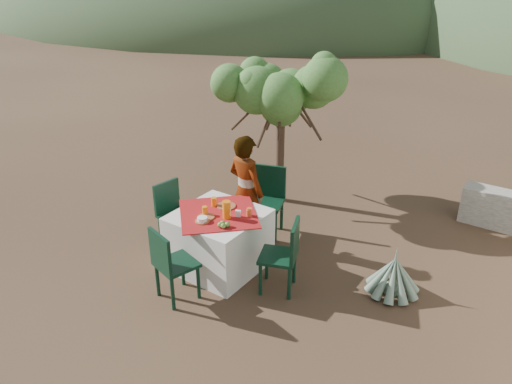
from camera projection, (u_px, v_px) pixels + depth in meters
ground at (201, 271)px, 6.33m from camera, size 160.00×160.00×0.00m
table at (219, 240)px, 6.29m from camera, size 1.30×1.30×0.76m
chair_far at (268, 197)px, 7.05m from camera, size 0.57×0.57×0.97m
chair_near at (170, 262)px, 5.60m from camera, size 0.52×0.52×0.91m
chair_left at (173, 211)px, 6.78m from camera, size 0.46×0.46×0.88m
chair_right at (285, 253)px, 5.77m from camera, size 0.54×0.54×0.91m
person at (246, 191)px, 6.67m from camera, size 0.62×0.45×1.56m
shrub_tree at (287, 99)px, 7.50m from camera, size 1.80×1.77×2.12m
agave at (393, 276)px, 5.83m from camera, size 0.65×0.64×0.69m
hill_near_left at (278, 10)px, 37.90m from camera, size 40.00×40.00×16.00m
plate_far at (226, 206)px, 6.29m from camera, size 0.24×0.24×0.01m
plate_near at (206, 217)px, 6.02m from camera, size 0.20×0.20×0.01m
glass_far at (214, 202)px, 6.28m from camera, size 0.07×0.07×0.12m
glass_near at (205, 211)px, 6.07m from camera, size 0.07×0.07×0.11m
juice_pitcher at (227, 210)px, 5.97m from camera, size 0.10×0.10×0.22m
bowl_plate at (202, 221)px, 5.93m from camera, size 0.18×0.18×0.01m
white_bowl at (202, 219)px, 5.91m from camera, size 0.12×0.12×0.04m
jar_left at (249, 213)px, 6.04m from camera, size 0.06×0.06×0.09m
jar_right at (249, 212)px, 6.04m from camera, size 0.07×0.07×0.10m
napkin_holder at (238, 213)px, 6.03m from camera, size 0.07×0.06×0.08m
fruit_cluster at (223, 225)px, 5.79m from camera, size 0.13×0.12×0.06m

